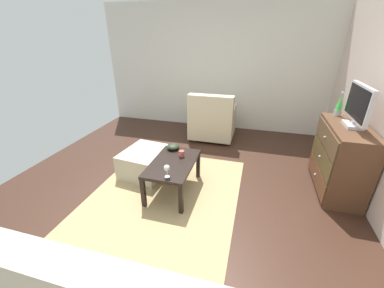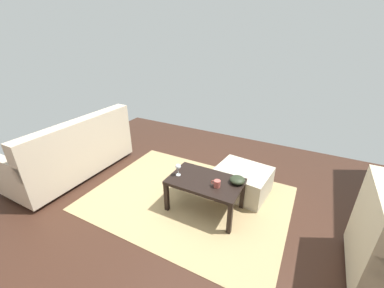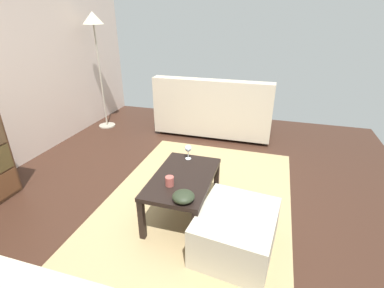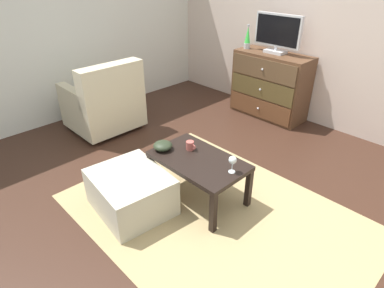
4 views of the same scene
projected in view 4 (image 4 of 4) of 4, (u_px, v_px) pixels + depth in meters
ground_plane at (213, 197)px, 3.20m from camera, size 6.00×5.07×0.05m
wall_accent_rear at (344, 30)px, 3.94m from camera, size 6.00×0.12×2.55m
wall_plain_left at (62, 24)px, 4.26m from camera, size 0.12×5.07×2.55m
area_rug at (215, 215)px, 2.94m from camera, size 2.60×1.90×0.01m
dresser at (270, 85)px, 4.62m from camera, size 1.06×0.49×0.91m
tv at (278, 33)px, 4.27m from camera, size 0.68×0.18×0.51m
lava_lamp at (248, 38)px, 4.56m from camera, size 0.09×0.09×0.33m
coffee_table at (198, 164)px, 2.98m from camera, size 0.89×0.54×0.44m
wine_glass at (233, 161)px, 2.71m from camera, size 0.07×0.07×0.16m
mug at (190, 146)px, 3.08m from camera, size 0.11×0.08×0.08m
bowl_decorative at (163, 146)px, 3.08m from camera, size 0.18×0.18×0.08m
armchair at (105, 104)px, 4.25m from camera, size 0.80×0.84×0.94m
ottoman at (131, 192)px, 2.93m from camera, size 0.76×0.67×0.37m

